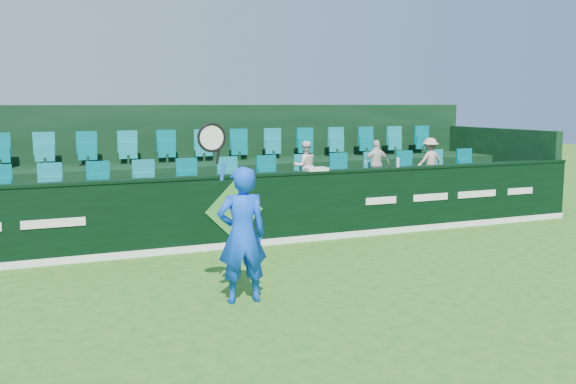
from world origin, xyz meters
name	(u,v)px	position (x,y,z in m)	size (l,w,h in m)	color
ground	(331,311)	(0.00, 0.00, 0.00)	(60.00, 60.00, 0.00)	#236317
sponsor_hoarding	(233,211)	(0.00, 4.00, 0.67)	(16.00, 0.25, 1.35)	black
stand_tier_front	(215,216)	(0.00, 5.10, 0.40)	(16.00, 2.00, 0.80)	black
stand_tier_back	(191,192)	(0.00, 7.00, 0.65)	(16.00, 1.80, 1.30)	black
stand_rear	(185,165)	(0.00, 7.44, 1.22)	(16.00, 4.10, 2.60)	black
seat_row_front	(209,179)	(0.00, 5.50, 1.10)	(13.50, 0.50, 0.60)	#11818B
seat_row_back	(186,149)	(0.00, 7.30, 1.60)	(13.50, 0.50, 0.60)	#11818B
tennis_player	(242,234)	(-0.92, 0.82, 0.93)	(0.99, 0.50, 2.43)	blue
spectator_left	(305,166)	(1.98, 5.12, 1.33)	(0.51, 0.40, 1.06)	white
spectator_middle	(376,164)	(3.72, 5.12, 1.32)	(0.61, 0.25, 1.04)	white
spectator_right	(430,161)	(5.13, 5.12, 1.33)	(0.68, 0.39, 1.06)	tan
towel	(316,169)	(1.70, 4.00, 1.38)	(0.42, 0.27, 0.06)	silver
drinks_bottle	(398,162)	(3.55, 4.00, 1.45)	(0.06, 0.06, 0.20)	silver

